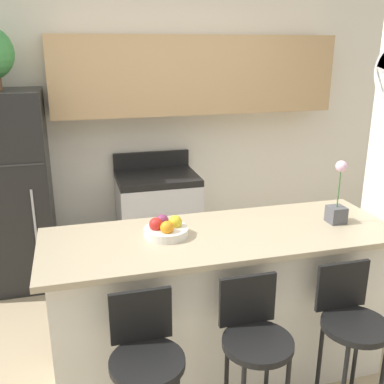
# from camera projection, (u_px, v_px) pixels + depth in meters

# --- Properties ---
(ground_plane) EXTENTS (14.00, 14.00, 0.00)m
(ground_plane) POSITION_uv_depth(u_px,v_px,m) (218.00, 369.00, 2.99)
(ground_plane) COLOR tan
(wall_back) EXTENTS (5.60, 0.38, 2.55)m
(wall_back) POSITION_uv_depth(u_px,v_px,m) (172.00, 108.00, 4.29)
(wall_back) COLOR silver
(wall_back) RESTS_ON ground_plane
(counter_bar) EXTENTS (2.13, 0.75, 0.98)m
(counter_bar) POSITION_uv_depth(u_px,v_px,m) (220.00, 304.00, 2.84)
(counter_bar) COLOR silver
(counter_bar) RESTS_ON ground_plane
(refrigerator) EXTENTS (0.75, 0.63, 1.72)m
(refrigerator) POSITION_uv_depth(u_px,v_px,m) (5.00, 193.00, 3.84)
(refrigerator) COLOR black
(refrigerator) RESTS_ON ground_plane
(stove_range) EXTENTS (0.74, 0.60, 1.07)m
(stove_range) POSITION_uv_depth(u_px,v_px,m) (158.00, 220.00, 4.32)
(stove_range) COLOR silver
(stove_range) RESTS_ON ground_plane
(bar_stool_left) EXTENTS (0.36, 0.36, 0.93)m
(bar_stool_left) POSITION_uv_depth(u_px,v_px,m) (146.00, 360.00, 2.16)
(bar_stool_left) COLOR black
(bar_stool_left) RESTS_ON ground_plane
(bar_stool_mid) EXTENTS (0.36, 0.36, 0.93)m
(bar_stool_mid) POSITION_uv_depth(u_px,v_px,m) (255.00, 341.00, 2.30)
(bar_stool_mid) COLOR black
(bar_stool_mid) RESTS_ON ground_plane
(bar_stool_right) EXTENTS (0.36, 0.36, 0.93)m
(bar_stool_right) POSITION_uv_depth(u_px,v_px,m) (351.00, 324.00, 2.44)
(bar_stool_right) COLOR black
(bar_stool_right) RESTS_ON ground_plane
(orchid_vase) EXTENTS (0.10, 0.10, 0.40)m
(orchid_vase) POSITION_uv_depth(u_px,v_px,m) (337.00, 204.00, 2.82)
(orchid_vase) COLOR #4C4C51
(orchid_vase) RESTS_ON counter_bar
(fruit_bowl) EXTENTS (0.26, 0.26, 0.12)m
(fruit_bowl) POSITION_uv_depth(u_px,v_px,m) (166.00, 229.00, 2.64)
(fruit_bowl) COLOR silver
(fruit_bowl) RESTS_ON counter_bar
(trash_bin) EXTENTS (0.28, 0.28, 0.38)m
(trash_bin) POSITION_uv_depth(u_px,v_px,m) (83.00, 265.00, 4.01)
(trash_bin) COLOR #59595B
(trash_bin) RESTS_ON ground_plane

